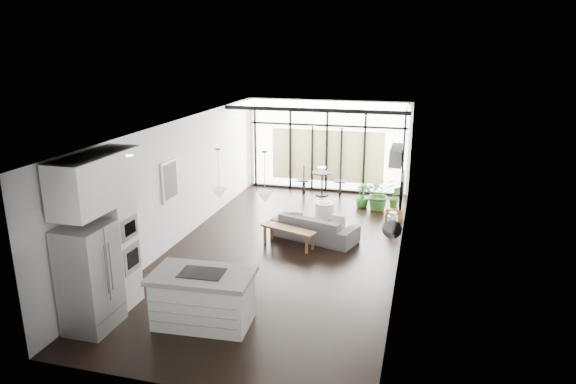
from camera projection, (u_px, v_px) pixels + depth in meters
The scene contains 28 objects.
floor at pixel (285, 249), 11.51m from camera, with size 5.00×10.00×0.00m, color black.
ceiling at pixel (284, 125), 10.72m from camera, with size 5.00×10.00×0.00m, color silver.
wall_left at pixel (179, 181), 11.73m from camera, with size 0.02×10.00×2.80m, color silver.
wall_right at pixel (402, 198), 10.49m from camera, with size 0.02×10.00×2.80m, color silver.
wall_back at pixel (328, 146), 15.75m from camera, with size 5.00×0.02×2.80m, color silver.
wall_front at pixel (180, 294), 6.48m from camera, with size 5.00×0.02×2.80m, color silver.
glazing at pixel (327, 147), 15.64m from camera, with size 5.00×0.20×2.80m, color black.
skylight at pixel (322, 105), 14.44m from camera, with size 4.70×1.90×0.06m, color silver.
neighbour_building at pixel (327, 156), 15.79m from camera, with size 3.50×0.02×1.60m, color #F6E2A6.
island at pixel (203, 298), 8.35m from camera, with size 1.64×0.97×0.90m, color silver.
cooktop at pixel (202, 273), 8.22m from camera, with size 0.71×0.48×0.01m, color black.
fridge at pixel (90, 278), 8.13m from camera, with size 0.68×0.84×1.74m, color #9A9A9F.
appliance_column at pixel (117, 248), 8.82m from camera, with size 0.55×0.57×2.12m, color silver.
upper_cabinets at pixel (97, 181), 8.13m from camera, with size 0.62×1.75×0.86m, color silver.
pendant_left at pixel (219, 194), 8.58m from camera, with size 0.26×0.26×0.18m, color silver.
pendant_right at pixel (265, 197), 8.38m from camera, with size 0.26×0.26×0.18m, color silver.
sofa at pixel (315, 223), 12.00m from camera, with size 2.02×0.59×0.79m, color #4B4B4D.
console_bench at pixel (288, 237), 11.63m from camera, with size 1.35×0.34×0.43m, color brown.
pouf at pixel (324, 210), 13.57m from camera, with size 0.50×0.50×0.40m, color beige.
crate at pixel (394, 213), 13.41m from camera, with size 0.42×0.42×0.32m, color brown.
plant_tall at pixel (379, 197), 14.12m from camera, with size 0.82×0.91×0.71m, color #296024.
plant_med at pixel (362, 200), 14.38m from camera, with size 0.39×0.70×0.39m, color #296024.
plant_crate at pixel (395, 203), 13.33m from camera, with size 0.32×0.59×0.26m, color #296024.
milk_can at pixel (393, 221), 12.56m from camera, with size 0.25×0.25×0.48m, color beige.
bistro_set at pixel (322, 183), 15.48m from camera, with size 1.55×0.62×0.75m, color black.
tv at pixel (402, 189), 11.46m from camera, with size 0.05×1.10×0.65m, color black.
ac_unit at pixel (397, 155), 9.49m from camera, with size 0.22×0.90×0.30m, color silver.
framed_art at pixel (170, 181), 11.22m from camera, with size 0.04×0.70×0.90m, color black.
Camera 1 is at (2.84, -10.30, 4.46)m, focal length 32.00 mm.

